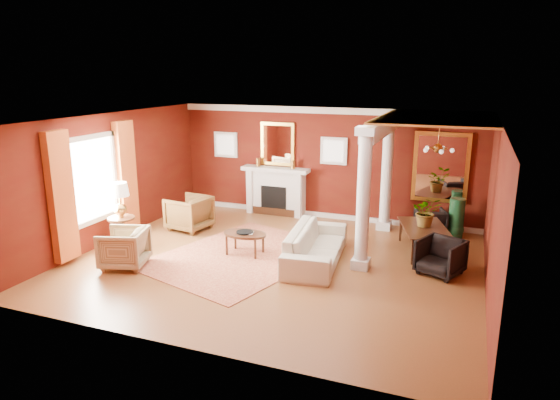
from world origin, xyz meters
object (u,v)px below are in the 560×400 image
at_px(coffee_table, 245,235).
at_px(side_table, 120,204).
at_px(dining_table, 426,233).
at_px(armchair_leopard, 189,211).
at_px(armchair_stripe, 124,246).
at_px(sofa, 316,240).

distance_m(coffee_table, side_table, 2.84).
bearing_deg(coffee_table, dining_table, 22.73).
distance_m(armchair_leopard, side_table, 1.84).
bearing_deg(armchair_leopard, armchair_stripe, 10.15).
height_order(armchair_leopard, dining_table, armchair_leopard).
height_order(sofa, armchair_leopard, sofa).
xyz_separation_m(armchair_leopard, dining_table, (5.56, 0.43, -0.01)).
relative_size(armchair_leopard, coffee_table, 0.98).
bearing_deg(side_table, armchair_leopard, 65.45).
bearing_deg(sofa, coffee_table, 88.32).
bearing_deg(coffee_table, sofa, 4.70).
distance_m(armchair_stripe, dining_table, 6.27).
bearing_deg(armchair_stripe, armchair_leopard, 164.00).
distance_m(sofa, dining_table, 2.44).
bearing_deg(coffee_table, side_table, -168.76).
distance_m(coffee_table, dining_table, 3.86).
xyz_separation_m(armchair_stripe, dining_table, (5.51, 2.98, 0.02)).
distance_m(armchair_stripe, side_table, 1.34).
distance_m(armchair_leopard, coffee_table, 2.27).
xyz_separation_m(side_table, dining_table, (6.29, 2.03, -0.53)).
relative_size(armchair_leopard, armchair_stripe, 1.08).
distance_m(sofa, armchair_leopard, 3.66).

